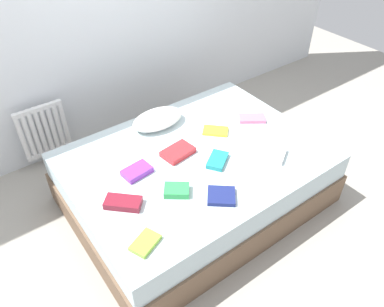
# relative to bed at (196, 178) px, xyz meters

# --- Properties ---
(ground_plane) EXTENTS (8.00, 8.00, 0.00)m
(ground_plane) POSITION_rel_bed_xyz_m (0.00, 0.00, -0.25)
(ground_plane) COLOR #9E998E
(bed) EXTENTS (2.00, 1.50, 0.50)m
(bed) POSITION_rel_bed_xyz_m (0.00, 0.00, 0.00)
(bed) COLOR brown
(bed) RESTS_ON ground
(radiator) EXTENTS (0.43, 0.04, 0.51)m
(radiator) POSITION_rel_bed_xyz_m (-0.82, 1.20, 0.13)
(radiator) COLOR white
(radiator) RESTS_ON ground
(pillow) EXTENTS (0.46, 0.28, 0.12)m
(pillow) POSITION_rel_bed_xyz_m (-0.02, 0.52, 0.32)
(pillow) COLOR white
(pillow) RESTS_ON bed
(textbook_teal) EXTENTS (0.24, 0.22, 0.04)m
(textbook_teal) POSITION_rel_bed_xyz_m (0.08, -0.17, 0.27)
(textbook_teal) COLOR teal
(textbook_teal) RESTS_ON bed
(textbook_purple) EXTENTS (0.22, 0.16, 0.05)m
(textbook_purple) POSITION_rel_bed_xyz_m (-0.48, 0.08, 0.28)
(textbook_purple) COLOR purple
(textbook_purple) RESTS_ON bed
(textbook_navy) EXTENTS (0.26, 0.25, 0.03)m
(textbook_navy) POSITION_rel_bed_xyz_m (-0.13, -0.47, 0.27)
(textbook_navy) COLOR navy
(textbook_navy) RESTS_ON bed
(textbook_pink) EXTENTS (0.26, 0.23, 0.03)m
(textbook_pink) POSITION_rel_bed_xyz_m (0.69, 0.09, 0.27)
(textbook_pink) COLOR pink
(textbook_pink) RESTS_ON bed
(textbook_maroon) EXTENTS (0.26, 0.26, 0.05)m
(textbook_maroon) POSITION_rel_bed_xyz_m (-0.71, -0.14, 0.28)
(textbook_maroon) COLOR maroon
(textbook_maroon) RESTS_ON bed
(textbook_white) EXTENTS (0.25, 0.25, 0.04)m
(textbook_white) POSITION_rel_bed_xyz_m (0.48, -0.37, 0.27)
(textbook_white) COLOR white
(textbook_white) RESTS_ON bed
(textbook_yellow) EXTENTS (0.24, 0.24, 0.02)m
(textbook_yellow) POSITION_rel_bed_xyz_m (0.32, 0.14, 0.26)
(textbook_yellow) COLOR yellow
(textbook_yellow) RESTS_ON bed
(textbook_lime) EXTENTS (0.22, 0.18, 0.03)m
(textbook_lime) POSITION_rel_bed_xyz_m (-0.76, -0.50, 0.27)
(textbook_lime) COLOR #8CC638
(textbook_lime) RESTS_ON bed
(textbook_green) EXTENTS (0.22, 0.21, 0.05)m
(textbook_green) POSITION_rel_bed_xyz_m (-0.36, -0.25, 0.28)
(textbook_green) COLOR green
(textbook_green) RESTS_ON bed
(textbook_red) EXTENTS (0.27, 0.20, 0.05)m
(textbook_red) POSITION_rel_bed_xyz_m (-0.11, 0.09, 0.28)
(textbook_red) COLOR red
(textbook_red) RESTS_ON bed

